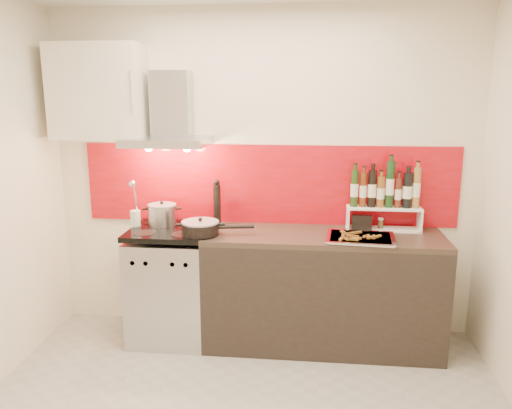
# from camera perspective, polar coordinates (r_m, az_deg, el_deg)

# --- Properties ---
(back_wall) EXTENTS (3.40, 0.02, 2.60)m
(back_wall) POSITION_cam_1_polar(r_m,az_deg,el_deg) (4.03, 0.68, 3.48)
(back_wall) COLOR silver
(back_wall) RESTS_ON ground
(backsplash) EXTENTS (3.00, 0.02, 0.64)m
(backsplash) POSITION_cam_1_polar(r_m,az_deg,el_deg) (4.03, 1.37, 2.31)
(backsplash) COLOR #9E0908
(backsplash) RESTS_ON back_wall
(range_stove) EXTENTS (0.60, 0.60, 0.91)m
(range_stove) POSITION_cam_1_polar(r_m,az_deg,el_deg) (4.10, -9.68, -9.04)
(range_stove) COLOR #B7B7BA
(range_stove) RESTS_ON ground
(counter) EXTENTS (1.80, 0.60, 0.90)m
(counter) POSITION_cam_1_polar(r_m,az_deg,el_deg) (3.96, 7.55, -9.62)
(counter) COLOR black
(counter) RESTS_ON ground
(range_hood) EXTENTS (0.62, 0.50, 0.61)m
(range_hood) POSITION_cam_1_polar(r_m,az_deg,el_deg) (3.95, -9.83, 9.57)
(range_hood) COLOR #B7B7BA
(range_hood) RESTS_ON back_wall
(upper_cabinet) EXTENTS (0.70, 0.35, 0.72)m
(upper_cabinet) POSITION_cam_1_polar(r_m,az_deg,el_deg) (4.12, -17.54, 12.18)
(upper_cabinet) COLOR beige
(upper_cabinet) RESTS_ON back_wall
(stock_pot) EXTENTS (0.23, 0.23, 0.20)m
(stock_pot) POSITION_cam_1_polar(r_m,az_deg,el_deg) (4.05, -10.67, -1.11)
(stock_pot) COLOR #B7B7BA
(stock_pot) RESTS_ON range_stove
(saute_pan) EXTENTS (0.54, 0.28, 0.13)m
(saute_pan) POSITION_cam_1_polar(r_m,az_deg,el_deg) (3.75, -6.27, -2.64)
(saute_pan) COLOR black
(saute_pan) RESTS_ON range_stove
(utensil_jar) EXTENTS (0.08, 0.12, 0.39)m
(utensil_jar) POSITION_cam_1_polar(r_m,az_deg,el_deg) (4.04, -13.66, -0.97)
(utensil_jar) COLOR silver
(utensil_jar) RESTS_ON range_stove
(pepper_mill) EXTENTS (0.06, 0.06, 0.37)m
(pepper_mill) POSITION_cam_1_polar(r_m,az_deg,el_deg) (4.01, -4.48, 0.17)
(pepper_mill) COLOR black
(pepper_mill) RESTS_ON counter
(step_shelf) EXTENTS (0.57, 0.15, 0.54)m
(step_shelf) POSITION_cam_1_polar(r_m,az_deg,el_deg) (3.95, 14.53, 0.67)
(step_shelf) COLOR white
(step_shelf) RESTS_ON counter
(caddy_box) EXTENTS (0.16, 0.09, 0.13)m
(caddy_box) POSITION_cam_1_polar(r_m,az_deg,el_deg) (3.92, 11.99, -2.17)
(caddy_box) COLOR black
(caddy_box) RESTS_ON counter
(baking_tray) EXTENTS (0.52, 0.42, 0.03)m
(baking_tray) POSITION_cam_1_polar(r_m,az_deg,el_deg) (3.71, 11.81, -3.71)
(baking_tray) COLOR silver
(baking_tray) RESTS_ON counter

